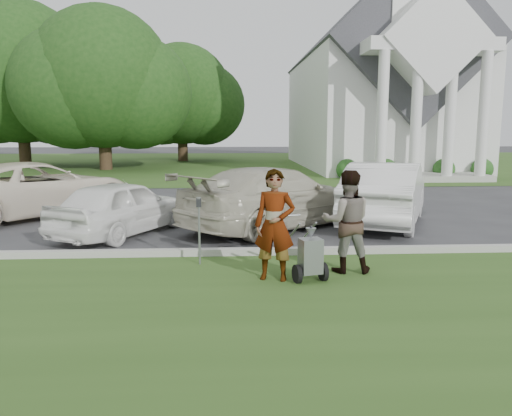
{
  "coord_description": "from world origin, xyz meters",
  "views": [
    {
      "loc": [
        -0.49,
        -9.13,
        2.51
      ],
      "look_at": [
        0.02,
        0.0,
        1.05
      ],
      "focal_mm": 35.0,
      "sensor_mm": 36.0,
      "label": 1
    }
  ],
  "objects": [
    {
      "name": "ground",
      "position": [
        0.0,
        0.0,
        0.0
      ],
      "size": [
        120.0,
        120.0,
        0.0
      ],
      "primitive_type": "plane",
      "color": "#333335",
      "rests_on": "ground"
    },
    {
      "name": "grass_strip",
      "position": [
        0.0,
        -3.0,
        0.01
      ],
      "size": [
        80.0,
        7.0,
        0.01
      ],
      "primitive_type": "cube",
      "color": "#2E4E1B",
      "rests_on": "ground"
    },
    {
      "name": "church_lawn",
      "position": [
        0.0,
        27.0,
        0.01
      ],
      "size": [
        80.0,
        30.0,
        0.01
      ],
      "primitive_type": "cube",
      "color": "#2E4E1B",
      "rests_on": "ground"
    },
    {
      "name": "curb",
      "position": [
        0.0,
        0.55,
        0.07
      ],
      "size": [
        80.0,
        0.18,
        0.15
      ],
      "primitive_type": "cube",
      "color": "#9E9E93",
      "rests_on": "ground"
    },
    {
      "name": "church",
      "position": [
        9.0,
        23.11,
        5.94
      ],
      "size": [
        9.19,
        19.0,
        24.1
      ],
      "color": "white",
      "rests_on": "ground"
    },
    {
      "name": "tree_left",
      "position": [
        -8.01,
        21.99,
        5.11
      ],
      "size": [
        10.63,
        8.4,
        9.71
      ],
      "color": "#332316",
      "rests_on": "ground"
    },
    {
      "name": "tree_far",
      "position": [
        -14.01,
        24.99,
        5.69
      ],
      "size": [
        11.64,
        9.2,
        10.73
      ],
      "color": "#332316",
      "rests_on": "ground"
    },
    {
      "name": "tree_back",
      "position": [
        -4.01,
        29.99,
        4.73
      ],
      "size": [
        9.61,
        7.6,
        8.89
      ],
      "color": "#332316",
      "rests_on": "ground"
    },
    {
      "name": "striping_cart",
      "position": [
        0.84,
        -1.23,
        0.42
      ],
      "size": [
        0.68,
        1.13,
        0.99
      ],
      "rotation": [
        0.0,
        0.0,
        0.25
      ],
      "color": "black",
      "rests_on": "ground"
    },
    {
      "name": "person_left",
      "position": [
        0.27,
        -1.1,
        0.92
      ],
      "size": [
        0.76,
        0.6,
        1.85
      ],
      "primitive_type": "imported",
      "rotation": [
        0.0,
        0.0,
        -0.26
      ],
      "color": "#999999",
      "rests_on": "ground"
    },
    {
      "name": "person_right",
      "position": [
        1.57,
        -0.7,
        0.9
      ],
      "size": [
        0.92,
        0.74,
        1.79
      ],
      "primitive_type": "imported",
      "rotation": [
        0.0,
        0.0,
        3.06
      ],
      "color": "#999999",
      "rests_on": "ground"
    },
    {
      "name": "parking_meter_near",
      "position": [
        -1.03,
        -0.09,
        0.8
      ],
      "size": [
        0.09,
        0.08,
        1.27
      ],
      "color": "gray",
      "rests_on": "ground"
    },
    {
      "name": "car_a",
      "position": [
        -6.02,
        5.51,
        0.79
      ],
      "size": [
        5.73,
        5.95,
        1.57
      ],
      "primitive_type": "imported",
      "rotation": [
        0.0,
        0.0,
        2.41
      ],
      "color": "#F1E4CC",
      "rests_on": "ground"
    },
    {
      "name": "car_b",
      "position": [
        -3.02,
        2.73,
        0.66
      ],
      "size": [
        3.2,
        4.18,
        1.33
      ],
      "primitive_type": "imported",
      "rotation": [
        0.0,
        0.0,
        2.66
      ],
      "color": "white",
      "rests_on": "ground"
    },
    {
      "name": "car_c",
      "position": [
        0.67,
        3.36,
        0.78
      ],
      "size": [
        5.47,
        5.19,
        1.56
      ],
      "primitive_type": "imported",
      "rotation": [
        0.0,
        0.0,
        2.29
      ],
      "color": "beige",
      "rests_on": "ground"
    },
    {
      "name": "car_d",
      "position": [
        3.67,
        3.78,
        0.82
      ],
      "size": [
        3.62,
        5.24,
        1.64
      ],
      "primitive_type": "imported",
      "rotation": [
        0.0,
        0.0,
        2.72
      ],
      "color": "silver",
      "rests_on": "ground"
    }
  ]
}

